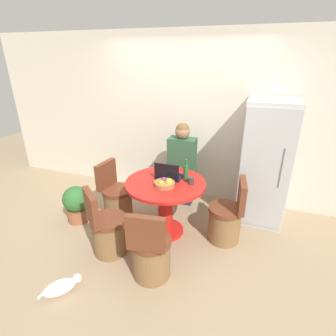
# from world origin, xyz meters

# --- Properties ---
(ground_plane) EXTENTS (12.00, 12.00, 0.00)m
(ground_plane) POSITION_xyz_m (0.00, 0.00, 0.00)
(ground_plane) COLOR #9E8466
(wall_back) EXTENTS (7.00, 0.06, 2.60)m
(wall_back) POSITION_xyz_m (0.00, 1.38, 1.30)
(wall_back) COLOR beige
(wall_back) RESTS_ON ground_plane
(refrigerator) EXTENTS (0.64, 0.70, 1.72)m
(refrigerator) POSITION_xyz_m (1.25, 0.99, 0.86)
(refrigerator) COLOR silver
(refrigerator) RESTS_ON ground_plane
(dining_table) EXTENTS (1.02, 1.02, 0.76)m
(dining_table) POSITION_xyz_m (0.09, 0.17, 0.52)
(dining_table) COLOR red
(dining_table) RESTS_ON ground_plane
(chair_right_side) EXTENTS (0.45, 0.44, 0.86)m
(chair_right_side) POSITION_xyz_m (0.87, 0.28, 0.29)
(chair_right_side) COLOR brown
(chair_right_side) RESTS_ON ground_plane
(chair_near_left_corner) EXTENTS (0.50, 0.50, 0.86)m
(chair_near_left_corner) POSITION_xyz_m (-0.43, -0.43, 0.29)
(chair_near_left_corner) COLOR brown
(chair_near_left_corner) RESTS_ON ground_plane
(chair_near_camera) EXTENTS (0.44, 0.45, 0.86)m
(chair_near_camera) POSITION_xyz_m (0.20, -0.62, 0.29)
(chair_near_camera) COLOR brown
(chair_near_camera) RESTS_ON ground_plane
(chair_left_side) EXTENTS (0.45, 0.43, 0.86)m
(chair_left_side) POSITION_xyz_m (-0.70, 0.27, 0.29)
(chair_left_side) COLOR brown
(chair_left_side) RESTS_ON ground_plane
(person_seated) EXTENTS (0.40, 0.37, 1.36)m
(person_seated) POSITION_xyz_m (0.10, 0.90, 0.75)
(person_seated) COLOR #2D2D38
(person_seated) RESTS_ON ground_plane
(laptop) EXTENTS (0.32, 0.24, 0.23)m
(laptop) POSITION_xyz_m (0.09, 0.28, 0.81)
(laptop) COLOR #141947
(laptop) RESTS_ON dining_table
(fruit_bowl) EXTENTS (0.25, 0.25, 0.10)m
(fruit_bowl) POSITION_xyz_m (0.12, 0.06, 0.80)
(fruit_bowl) COLOR olive
(fruit_bowl) RESTS_ON dining_table
(coffee_cup) EXTENTS (0.07, 0.07, 0.09)m
(coffee_cup) POSITION_xyz_m (0.41, 0.22, 0.81)
(coffee_cup) COLOR #383333
(coffee_cup) RESTS_ON dining_table
(bottle) EXTENTS (0.06, 0.06, 0.28)m
(bottle) POSITION_xyz_m (0.31, 0.31, 0.87)
(bottle) COLOR #23602D
(bottle) RESTS_ON dining_table
(cat) EXTENTS (0.30, 0.35, 0.18)m
(cat) POSITION_xyz_m (-0.56, -1.14, 0.09)
(cat) COLOR white
(cat) RESTS_ON ground_plane
(potted_plant) EXTENTS (0.37, 0.37, 0.54)m
(potted_plant) POSITION_xyz_m (-1.21, 0.01, 0.29)
(potted_plant) COLOR #935638
(potted_plant) RESTS_ON ground_plane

